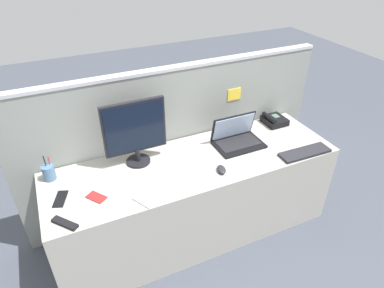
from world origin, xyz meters
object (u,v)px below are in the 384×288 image
at_px(keyboard_main, 305,153).
at_px(computer_mouse_right_hand, 221,169).
at_px(tv_remote, 65,223).
at_px(pen_cup, 49,173).
at_px(desk_phone, 274,120).
at_px(laptop, 237,137).
at_px(desktop_monitor, 135,130).
at_px(cell_phone_black_slab, 60,199).
at_px(cell_phone_red_case, 96,197).
at_px(cell_phone_silver_slab, 144,201).

relative_size(keyboard_main, computer_mouse_right_hand, 4.06).
distance_m(computer_mouse_right_hand, tv_remote, 1.06).
relative_size(keyboard_main, pen_cup, 2.17).
bearing_deg(desk_phone, laptop, -163.96).
bearing_deg(computer_mouse_right_hand, desktop_monitor, 157.21).
xyz_separation_m(desktop_monitor, keyboard_main, (1.17, -0.43, -0.25)).
bearing_deg(cell_phone_black_slab, pen_cup, 119.09).
relative_size(desk_phone, computer_mouse_right_hand, 1.85).
bearing_deg(laptop, desk_phone, 16.04).
xyz_separation_m(cell_phone_red_case, tv_remote, (-0.21, -0.15, 0.01)).
relative_size(computer_mouse_right_hand, cell_phone_black_slab, 0.66).
height_order(desktop_monitor, cell_phone_red_case, desktop_monitor).
distance_m(laptop, cell_phone_black_slab, 1.35).
bearing_deg(computer_mouse_right_hand, cell_phone_red_case, -172.82).
bearing_deg(cell_phone_silver_slab, laptop, -6.61).
relative_size(laptop, pen_cup, 1.98).
bearing_deg(desktop_monitor, cell_phone_silver_slab, -102.52).
xyz_separation_m(laptop, pen_cup, (-1.38, 0.14, 0.00)).
bearing_deg(keyboard_main, laptop, 140.26).
relative_size(laptop, computer_mouse_right_hand, 3.69).
bearing_deg(tv_remote, cell_phone_silver_slab, -40.21).
relative_size(desktop_monitor, laptop, 1.30).
distance_m(desktop_monitor, pen_cup, 0.64).
bearing_deg(desktop_monitor, computer_mouse_right_hand, -36.13).
distance_m(desk_phone, keyboard_main, 0.48).
height_order(desk_phone, pen_cup, pen_cup).
bearing_deg(pen_cup, cell_phone_silver_slab, -43.33).
xyz_separation_m(desktop_monitor, cell_phone_black_slab, (-0.56, -0.19, -0.26)).
height_order(desktop_monitor, pen_cup, desktop_monitor).
relative_size(laptop, tv_remote, 2.17).
bearing_deg(laptop, computer_mouse_right_hand, -136.28).
xyz_separation_m(desk_phone, computer_mouse_right_hand, (-0.74, -0.40, -0.02)).
distance_m(laptop, cell_phone_silver_slab, 0.94).
bearing_deg(laptop, pen_cup, 174.16).
relative_size(desk_phone, cell_phone_silver_slab, 1.30).
height_order(computer_mouse_right_hand, tv_remote, computer_mouse_right_hand).
relative_size(desk_phone, pen_cup, 0.99).
distance_m(laptop, tv_remote, 1.38).
distance_m(keyboard_main, cell_phone_red_case, 1.53).
xyz_separation_m(keyboard_main, cell_phone_black_slab, (-1.73, 0.24, -0.01)).
distance_m(cell_phone_silver_slab, tv_remote, 0.47).
relative_size(desktop_monitor, cell_phone_red_case, 3.83).
bearing_deg(keyboard_main, cell_phone_silver_slab, -178.71).
relative_size(laptop, cell_phone_black_slab, 2.44).
height_order(cell_phone_silver_slab, cell_phone_red_case, same).
bearing_deg(tv_remote, cell_phone_black_slab, 49.96).
relative_size(pen_cup, tv_remote, 1.10).
bearing_deg(desktop_monitor, cell_phone_black_slab, -161.49).
distance_m(keyboard_main, cell_phone_black_slab, 1.75).
bearing_deg(cell_phone_silver_slab, cell_phone_black_slab, 125.55).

